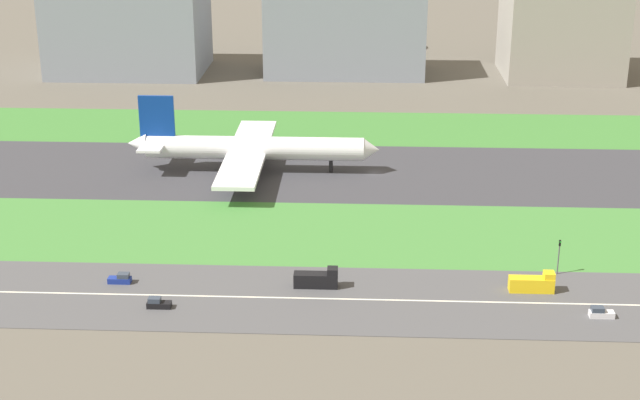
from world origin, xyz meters
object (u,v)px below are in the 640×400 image
Objects in this scene: car_5 at (121,279)px; traffic_light at (559,254)px; truck_2 at (317,279)px; hangar_building at (345,32)px; fuel_tank_west at (384,34)px; airliner at (248,148)px; terminal_building at (128,18)px; car_2 at (600,313)px; truck_1 at (533,284)px; car_1 at (158,303)px; office_tower at (563,15)px.

car_5 is 0.61× the size of traffic_light.
truck_2 is 182.51m from hangar_building.
truck_2 is at bearing -94.14° from fuel_tank_west.
terminal_building is at bearing 116.77° from airliner.
terminal_building reaches higher than hangar_building.
car_2 is at bearing -47.17° from airliner.
truck_2 is at bearing -90.38° from hangar_building.
truck_2 is 1.00× the size of truck_1.
traffic_light reaches higher than truck_1.
car_5 is (-78.74, 0.00, -0.75)m from truck_1.
fuel_tank_west reaches higher than truck_1.
car_5 is at bearing 180.00° from truck_1.
car_2 is 79.83m from car_1.
truck_1 is 78.74m from car_5.
fuel_tank_west is at bearing 71.31° from hangar_building.
car_2 is 1.00× the size of car_5.
truck_1 is (40.78, 0.00, 0.00)m from truck_2.
truck_2 is at bearing -0.00° from car_5.
office_tower reaches higher than fuel_tank_west.
hangar_building is (-39.57, 182.00, 13.52)m from truck_1.
car_2 is 239.60m from fuel_tank_west.
truck_1 is 0.48× the size of fuel_tank_west.
truck_2 is 227.64m from fuel_tank_west.
fuel_tank_west is at bearing 85.86° from truck_2.
truck_2 reaches higher than car_5.
traffic_light reaches higher than car_2.
car_1 is 13.68m from car_5.
hangar_building reaches higher than car_5.
car_1 is at bearing -46.97° from car_5.
airliner is 14.77× the size of car_1.
car_2 is (72.30, -78.00, -5.31)m from airliner.
office_tower reaches higher than car_5.
truck_2 is 199.63m from office_tower.
office_tower is at bearing 66.41° from truck_2.
car_2 is at bearing -6.40° from car_5.
traffic_light is at bearing -82.07° from fuel_tank_west.
terminal_building is 0.96× the size of hangar_building.
terminal_building reaches higher than truck_2.
truck_1 is 0.15× the size of hangar_building.
fuel_tank_west is (37.53, 159.00, 0.18)m from airliner.
office_tower reaches higher than traffic_light.
airliner is 1.17× the size of terminal_building.
traffic_light is (46.93, 7.99, 2.62)m from truck_2.
hangar_building is (1.21, 182.00, 13.52)m from truck_2.
terminal_building is at bearing -55.93° from car_2.
terminal_building is 158.09m from office_tower.
office_tower is (28.25, 192.00, 21.07)m from car_2.
car_2 and car_1 have the same top height.
car_1 is at bearing -100.76° from fuel_tank_west.
office_tower is (100.55, 114.00, 15.76)m from airliner.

